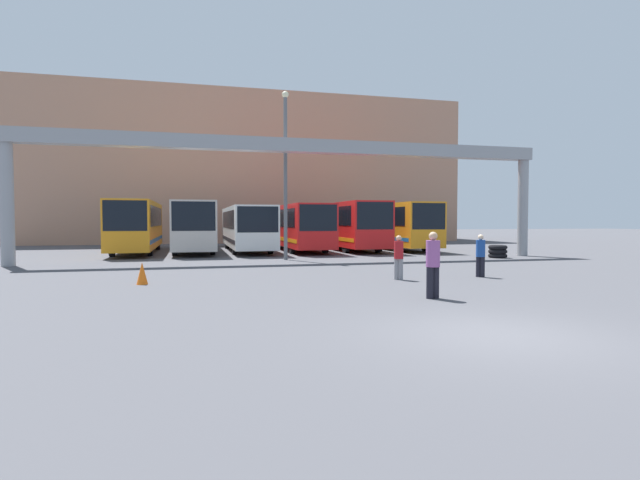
# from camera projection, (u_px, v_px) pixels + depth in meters

# --- Properties ---
(ground_plane) EXTENTS (200.00, 200.00, 0.00)m
(ground_plane) POSITION_uv_depth(u_px,v_px,m) (498.00, 335.00, 9.22)
(ground_plane) COLOR #47474C
(building_backdrop) EXTENTS (42.19, 12.00, 14.30)m
(building_backdrop) POSITION_uv_depth(u_px,v_px,m) (246.00, 172.00, 51.81)
(building_backdrop) COLOR tan
(building_backdrop) RESTS_ON ground
(overhead_gantry) EXTENTS (28.03, 0.80, 6.40)m
(overhead_gantry) POSITION_uv_depth(u_px,v_px,m) (298.00, 158.00, 26.26)
(overhead_gantry) COLOR gray
(overhead_gantry) RESTS_ON ground
(bus_slot_0) EXTENTS (2.48, 12.07, 3.30)m
(bus_slot_0) POSITION_uv_depth(u_px,v_px,m) (137.00, 224.00, 32.62)
(bus_slot_0) COLOR orange
(bus_slot_0) RESTS_ON ground
(bus_slot_1) EXTENTS (2.61, 12.15, 3.28)m
(bus_slot_1) POSITION_uv_depth(u_px,v_px,m) (193.00, 224.00, 33.55)
(bus_slot_1) COLOR beige
(bus_slot_1) RESTS_ON ground
(bus_slot_2) EXTENTS (2.60, 12.21, 3.03)m
(bus_slot_2) POSITION_uv_depth(u_px,v_px,m) (247.00, 226.00, 34.48)
(bus_slot_2) COLOR silver
(bus_slot_2) RESTS_ON ground
(bus_slot_3) EXTENTS (2.53, 11.66, 3.17)m
(bus_slot_3) POSITION_uv_depth(u_px,v_px,m) (298.00, 225.00, 35.10)
(bus_slot_3) COLOR red
(bus_slot_3) RESTS_ON ground
(bus_slot_4) EXTENTS (2.59, 10.78, 3.35)m
(bus_slot_4) POSITION_uv_depth(u_px,v_px,m) (348.00, 223.00, 35.56)
(bus_slot_4) COLOR red
(bus_slot_4) RESTS_ON ground
(bus_slot_5) EXTENTS (2.49, 11.68, 3.31)m
(bus_slot_5) POSITION_uv_depth(u_px,v_px,m) (393.00, 223.00, 36.89)
(bus_slot_5) COLOR orange
(bus_slot_5) RESTS_ON ground
(pedestrian_far_center) EXTENTS (0.33, 0.33, 1.58)m
(pedestrian_far_center) POSITION_uv_depth(u_px,v_px,m) (399.00, 256.00, 17.78)
(pedestrian_far_center) COLOR gray
(pedestrian_far_center) RESTS_ON ground
(pedestrian_mid_left) EXTENTS (0.33, 0.33, 1.60)m
(pedestrian_mid_left) POSITION_uv_depth(u_px,v_px,m) (481.00, 254.00, 18.62)
(pedestrian_mid_left) COLOR black
(pedestrian_mid_left) RESTS_ON ground
(pedestrian_mid_right) EXTENTS (0.38, 0.38, 1.81)m
(pedestrian_mid_right) POSITION_uv_depth(u_px,v_px,m) (433.00, 263.00, 13.49)
(pedestrian_mid_right) COLOR black
(pedestrian_mid_right) RESTS_ON ground
(traffic_cone) EXTENTS (0.37, 0.37, 0.74)m
(traffic_cone) POSITION_uv_depth(u_px,v_px,m) (142.00, 273.00, 16.48)
(traffic_cone) COLOR orange
(traffic_cone) RESTS_ON ground
(tire_stack) EXTENTS (1.04, 1.04, 0.72)m
(tire_stack) POSITION_uv_depth(u_px,v_px,m) (498.00, 251.00, 28.25)
(tire_stack) COLOR black
(tire_stack) RESTS_ON ground
(lamp_post) EXTENTS (0.36, 0.36, 9.00)m
(lamp_post) POSITION_uv_depth(u_px,v_px,m) (285.00, 169.00, 26.66)
(lamp_post) COLOR #595B60
(lamp_post) RESTS_ON ground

